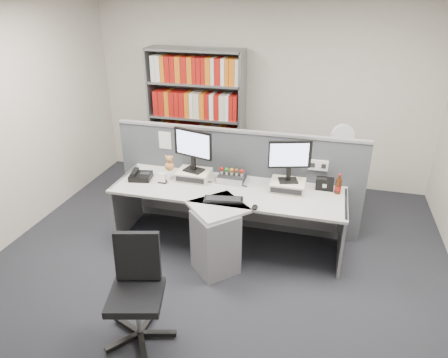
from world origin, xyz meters
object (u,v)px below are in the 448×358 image
(speaker, at_px, (325,184))
(shelving_unit, at_px, (197,119))
(monitor_left, at_px, (193,147))
(keyboard, at_px, (223,200))
(monitor_right, at_px, (290,158))
(desktop_pc, at_px, (232,177))
(desk_calendar, at_px, (162,179))
(mouse, at_px, (255,207))
(desk_phone, at_px, (140,176))
(desk_fan, at_px, (342,138))
(desk, at_px, (223,219))
(filing_cabinet, at_px, (336,186))
(cola_bottle, at_px, (338,186))
(office_chair, at_px, (137,287))

(speaker, xyz_separation_m, shelving_unit, (-1.94, 1.35, 0.19))
(monitor_left, xyz_separation_m, speaker, (1.50, 0.11, -0.33))
(keyboard, height_order, speaker, speaker)
(monitor_right, relative_size, desktop_pc, 1.57)
(monitor_right, xyz_separation_m, desk_calendar, (-1.42, -0.20, -0.33))
(monitor_left, bearing_deg, mouse, -32.23)
(desk_phone, height_order, desk_fan, desk_fan)
(desk, height_order, filing_cabinet, desk)
(monitor_left, xyz_separation_m, cola_bottle, (1.64, 0.05, -0.31))
(keyboard, distance_m, office_chair, 1.33)
(desktop_pc, bearing_deg, office_chair, -102.40)
(monitor_left, bearing_deg, speaker, 4.34)
(desk_phone, distance_m, speaker, 2.12)
(keyboard, relative_size, filing_cabinet, 0.62)
(office_chair, bearing_deg, monitor_right, 58.34)
(speaker, distance_m, office_chair, 2.32)
(shelving_unit, bearing_deg, monitor_left, -73.06)
(desk, relative_size, mouse, 26.35)
(monitor_left, relative_size, desktop_pc, 1.67)
(desk, bearing_deg, mouse, -20.40)
(desktop_pc, bearing_deg, mouse, -56.71)
(monitor_right, height_order, desk_calendar, monitor_right)
(speaker, bearing_deg, shelving_unit, 145.19)
(desktop_pc, xyz_separation_m, mouse, (0.39, -0.59, -0.02))
(monitor_right, relative_size, mouse, 4.79)
(desk_calendar, bearing_deg, office_chair, -75.79)
(desktop_pc, bearing_deg, monitor_right, -5.64)
(desk_phone, distance_m, cola_bottle, 2.26)
(monitor_right, bearing_deg, keyboard, -144.64)
(monitor_left, xyz_separation_m, mouse, (0.83, -0.52, -0.38))
(filing_cabinet, bearing_deg, speaker, -99.85)
(desk, relative_size, monitor_right, 5.50)
(desk_fan, bearing_deg, monitor_left, -148.44)
(desk, height_order, keyboard, keyboard)
(keyboard, bearing_deg, cola_bottle, 22.77)
(desktop_pc, height_order, keyboard, desktop_pc)
(mouse, relative_size, cola_bottle, 0.43)
(desk_phone, relative_size, desk_calendar, 2.38)
(shelving_unit, distance_m, office_chair, 3.23)
(monitor_right, xyz_separation_m, desktop_pc, (-0.65, 0.06, -0.34))
(keyboard, distance_m, filing_cabinet, 1.91)
(desk_phone, xyz_separation_m, desk_calendar, (0.29, -0.03, 0.01))
(monitor_left, distance_m, desk_calendar, 0.51)
(speaker, xyz_separation_m, office_chair, (-1.44, -1.80, -0.29))
(keyboard, height_order, desk_calendar, desk_calendar)
(monitor_left, distance_m, cola_bottle, 1.67)
(monitor_left, relative_size, cola_bottle, 2.18)
(filing_cabinet, height_order, desk_fan, desk_fan)
(monitor_right, relative_size, desk_fan, 0.92)
(mouse, xyz_separation_m, office_chair, (-0.77, -1.16, -0.24))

